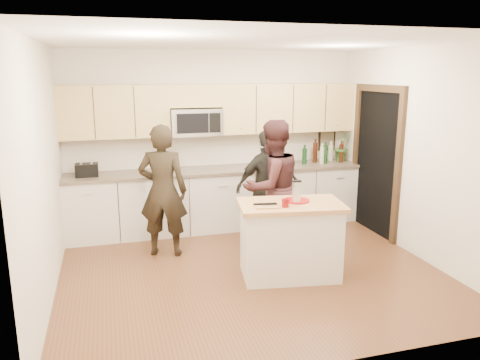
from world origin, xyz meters
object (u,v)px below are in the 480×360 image
object	(u,v)px
woman_left	(163,191)
toaster	(87,170)
woman_center	(272,187)
island	(290,239)
woman_right	(268,187)

from	to	relation	value
woman_left	toaster	bearing A→B (deg)	-24.00
toaster	woman_center	distance (m)	2.63
island	toaster	bearing A→B (deg)	148.62
woman_left	woman_right	size ratio (longest dim) A/B	1.08
woman_left	woman_right	world-z (taller)	woman_left
woman_center	woman_right	xyz separation A→B (m)	(0.08, 0.40, -0.09)
woman_center	woman_left	bearing A→B (deg)	-28.97
island	woman_right	distance (m)	1.26
island	woman_right	bearing A→B (deg)	92.24
island	toaster	size ratio (longest dim) A/B	4.18
island	woman_center	size ratio (longest dim) A/B	0.72
island	toaster	world-z (taller)	toaster
woman_right	woman_center	bearing A→B (deg)	74.60
toaster	woman_left	bearing A→B (deg)	-41.59
island	woman_center	distance (m)	0.91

